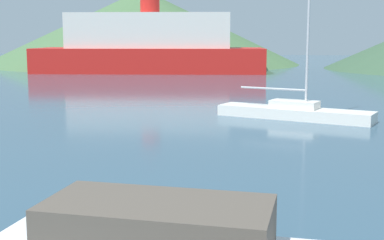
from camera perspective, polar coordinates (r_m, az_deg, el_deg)
The scene contains 3 objects.
sailboat_inner at distance 26.64m, azimuth 10.86°, elevation 1.03°, with size 7.70×4.18×10.27m.
ferry_distant at distance 61.92m, azimuth -4.47°, elevation 7.82°, with size 26.60×11.66×8.23m.
hill_west at distance 82.27m, azimuth -5.26°, elevation 9.87°, with size 46.86×46.86×11.06m.
Camera 1 is at (3.53, -3.55, 3.95)m, focal length 50.00 mm.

